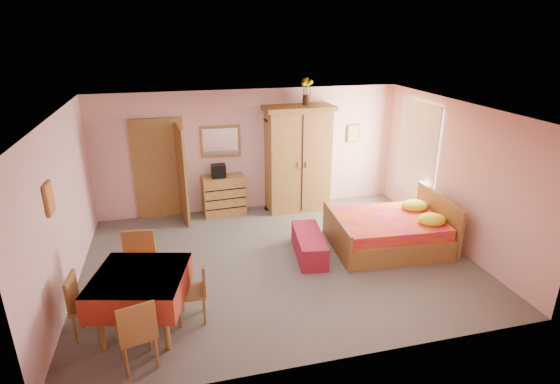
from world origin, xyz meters
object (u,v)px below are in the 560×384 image
object	(u,v)px
wardrobe	(298,159)
sunflower_vase	(306,91)
chair_west	(89,305)
bed	(388,223)
wall_mirror	(220,141)
chair_south	(136,331)
stereo	(218,171)
bench	(309,245)
chair_east	(191,291)
dining_table	(142,302)
floor_lamp	(270,166)
chest_of_drawers	(224,195)
chair_north	(139,269)

from	to	relation	value
wardrobe	sunflower_vase	world-z (taller)	sunflower_vase
chair_west	bed	bearing A→B (deg)	109.86
wall_mirror	chair_south	size ratio (longest dim) A/B	0.90
bed	chair_west	bearing A→B (deg)	-161.06
sunflower_vase	chair_west	world-z (taller)	sunflower_vase
stereo	chair_south	xyz separation A→B (m)	(-1.48, -4.23, -0.51)
chair_west	sunflower_vase	bearing A→B (deg)	136.50
bench	chair_east	world-z (taller)	chair_east
stereo	chair_west	xyz separation A→B (m)	(-2.09, -3.52, -0.54)
sunflower_vase	bed	bearing A→B (deg)	-68.08
wall_mirror	dining_table	size ratio (longest dim) A/B	0.74
chair_south	chair_west	world-z (taller)	chair_south
wardrobe	dining_table	world-z (taller)	wardrobe
wardrobe	bed	bearing A→B (deg)	-64.48
dining_table	wardrobe	bearing A→B (deg)	48.19
wall_mirror	stereo	xyz separation A→B (m)	(-0.09, -0.23, -0.57)
chair_west	chair_east	xyz separation A→B (m)	(1.28, 0.01, -0.00)
stereo	floor_lamp	size ratio (longest dim) A/B	0.15
chest_of_drawers	chair_south	size ratio (longest dim) A/B	0.96
stereo	bed	xyz separation A→B (m)	(2.78, -2.22, -0.51)
wardrobe	chair_east	size ratio (longest dim) A/B	2.60
wardrobe	chair_east	distance (m)	4.32
bench	chair_south	bearing A→B (deg)	-143.73
chest_of_drawers	stereo	xyz separation A→B (m)	(-0.09, -0.02, 0.56)
chair_west	chair_north	bearing A→B (deg)	144.02
chair_south	chair_north	xyz separation A→B (m)	(-0.03, 1.39, 0.04)
wall_mirror	chair_west	size ratio (longest dim) A/B	0.96
chair_west	bench	bearing A→B (deg)	116.25
wardrobe	chair_north	distance (m)	4.29
floor_lamp	chair_north	size ratio (longest dim) A/B	1.97
chest_of_drawers	chair_south	world-z (taller)	chair_south
stereo	chair_south	size ratio (longest dim) A/B	0.32
wardrobe	chair_south	xyz separation A→B (m)	(-3.18, -4.17, -0.67)
bench	sunflower_vase	bearing A→B (deg)	75.04
dining_table	chair_south	distance (m)	0.67
chest_of_drawers	bed	bearing A→B (deg)	-43.59
stereo	bench	distance (m)	2.67
stereo	chair_south	distance (m)	4.51
dining_table	chair_west	bearing A→B (deg)	175.88
chair_east	bed	bearing A→B (deg)	-67.92
chest_of_drawers	wardrobe	world-z (taller)	wardrobe
dining_table	chair_south	size ratio (longest dim) A/B	1.22
stereo	chair_south	world-z (taller)	stereo
floor_lamp	dining_table	size ratio (longest dim) A/B	1.76
wardrobe	bed	xyz separation A→B (m)	(1.08, -2.16, -0.67)
wardrobe	chair_east	world-z (taller)	wardrobe
wardrobe	chair_north	bearing A→B (deg)	-140.03
chair_north	stereo	bearing A→B (deg)	-112.27
chest_of_drawers	bed	size ratio (longest dim) A/B	0.44
chest_of_drawers	floor_lamp	distance (m)	1.16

